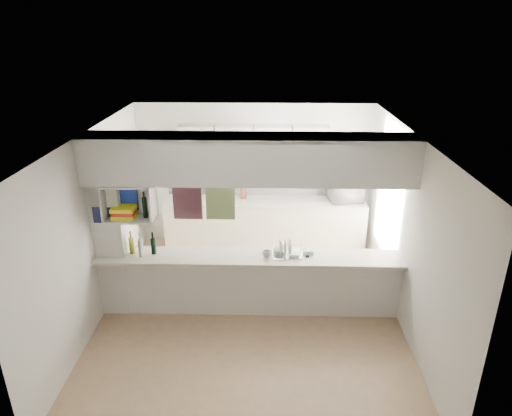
{
  "coord_description": "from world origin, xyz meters",
  "views": [
    {
      "loc": [
        0.24,
        -5.53,
        3.91
      ],
      "look_at": [
        0.08,
        0.5,
        1.43
      ],
      "focal_mm": 32.0,
      "sensor_mm": 36.0,
      "label": 1
    }
  ],
  "objects_px": {
    "dish_rack": "(288,249)",
    "wine_bottles": "(136,247)",
    "microwave": "(346,193)",
    "bowl": "(348,182)"
  },
  "relations": [
    {
      "from": "dish_rack",
      "to": "wine_bottles",
      "type": "relative_size",
      "value": 0.91
    },
    {
      "from": "dish_rack",
      "to": "wine_bottles",
      "type": "distance_m",
      "value": 2.08
    },
    {
      "from": "microwave",
      "to": "wine_bottles",
      "type": "xyz_separation_m",
      "value": [
        -3.18,
        -2.12,
        -0.03
      ]
    },
    {
      "from": "dish_rack",
      "to": "microwave",
      "type": "bearing_deg",
      "value": 55.51
    },
    {
      "from": "wine_bottles",
      "to": "bowl",
      "type": "bearing_deg",
      "value": 33.64
    },
    {
      "from": "dish_rack",
      "to": "wine_bottles",
      "type": "bearing_deg",
      "value": 175.37
    },
    {
      "from": "microwave",
      "to": "dish_rack",
      "type": "relative_size",
      "value": 1.2
    },
    {
      "from": "bowl",
      "to": "dish_rack",
      "type": "relative_size",
      "value": 0.53
    },
    {
      "from": "microwave",
      "to": "wine_bottles",
      "type": "distance_m",
      "value": 3.83
    },
    {
      "from": "microwave",
      "to": "bowl",
      "type": "xyz_separation_m",
      "value": [
        0.03,
        0.02,
        0.19
      ]
    }
  ]
}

